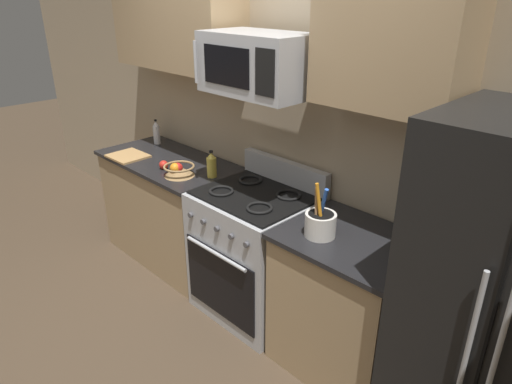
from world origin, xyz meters
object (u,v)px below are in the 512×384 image
(utensil_crock, at_px, (320,223))
(bottle_vinegar, at_px, (156,133))
(range_oven, at_px, (255,252))
(apple_loose, at_px, (164,165))
(cutting_board, at_px, (128,156))
(fruit_basket, at_px, (179,170))
(microwave, at_px, (258,64))
(bottle_oil, at_px, (212,165))

(utensil_crock, height_order, bottle_vinegar, utensil_crock)
(range_oven, bearing_deg, utensil_crock, -9.94)
(apple_loose, xyz_separation_m, cutting_board, (-0.44, -0.05, -0.03))
(utensil_crock, bearing_deg, apple_loose, -178.64)
(utensil_crock, height_order, fruit_basket, utensil_crock)
(microwave, xyz_separation_m, apple_loose, (-0.86, -0.18, -0.83))
(apple_loose, bearing_deg, bottle_vinegar, 150.75)
(apple_loose, xyz_separation_m, bottle_vinegar, (-0.57, 0.32, 0.07))
(range_oven, xyz_separation_m, utensil_crock, (0.64, -0.11, 0.51))
(fruit_basket, height_order, bottle_oil, bottle_oil)
(microwave, bearing_deg, bottle_vinegar, 174.27)
(microwave, distance_m, utensil_crock, 1.02)
(range_oven, distance_m, bottle_oil, 0.71)
(fruit_basket, xyz_separation_m, bottle_vinegar, (-0.77, 0.32, 0.05))
(apple_loose, xyz_separation_m, bottle_oil, (0.38, 0.16, 0.06))
(cutting_board, distance_m, bottle_vinegar, 0.40)
(range_oven, distance_m, microwave, 1.30)
(utensil_crock, xyz_separation_m, bottle_oil, (-1.11, 0.13, 0.02))
(utensil_crock, distance_m, apple_loose, 1.49)
(microwave, relative_size, bottle_vinegar, 3.16)
(cutting_board, bearing_deg, fruit_basket, 4.98)
(apple_loose, bearing_deg, microwave, 11.61)
(range_oven, height_order, bottle_oil, bottle_oil)
(microwave, relative_size, apple_loose, 10.16)
(range_oven, xyz_separation_m, microwave, (-0.00, 0.03, 1.30))
(utensil_crock, xyz_separation_m, fruit_basket, (-1.30, -0.03, -0.03))
(fruit_basket, bearing_deg, cutting_board, -175.02)
(range_oven, bearing_deg, cutting_board, -171.20)
(bottle_oil, bearing_deg, range_oven, -2.19)
(fruit_basket, distance_m, apple_loose, 0.20)
(fruit_basket, distance_m, bottle_vinegar, 0.83)
(microwave, bearing_deg, range_oven, -89.92)
(microwave, xyz_separation_m, bottle_vinegar, (-1.42, 0.14, -0.77))
(bottle_vinegar, distance_m, bottle_oil, 0.96)
(cutting_board, bearing_deg, bottle_oil, 14.85)
(utensil_crock, xyz_separation_m, cutting_board, (-1.93, -0.09, -0.07))
(microwave, relative_size, utensil_crock, 2.14)
(apple_loose, height_order, bottle_oil, bottle_oil)
(fruit_basket, xyz_separation_m, cutting_board, (-0.64, -0.06, -0.04))
(microwave, height_order, fruit_basket, microwave)
(bottle_oil, bearing_deg, utensil_crock, -6.67)
(microwave, height_order, apple_loose, microwave)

